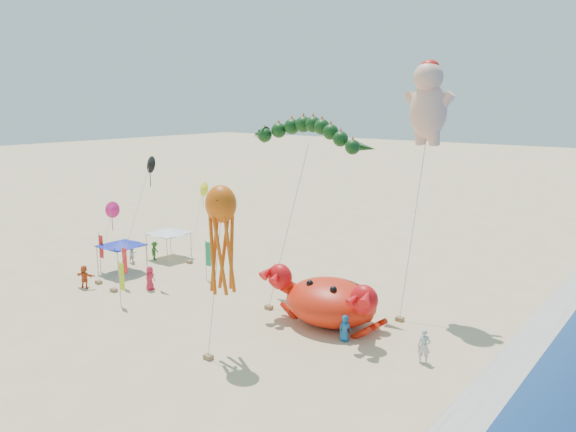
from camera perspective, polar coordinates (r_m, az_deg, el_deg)
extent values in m
plane|color=#D1B784|center=(35.03, 0.60, -11.41)|extent=(320.00, 320.00, 0.00)
plane|color=silver|center=(30.08, 19.95, -16.21)|extent=(320.00, 320.00, 0.00)
ellipsoid|color=red|center=(35.44, 4.38, -8.70)|extent=(6.21, 5.23, 2.85)
sphere|color=red|center=(35.87, -0.93, -6.27)|extent=(1.69, 1.69, 1.69)
sphere|color=black|center=(34.72, 2.25, -6.89)|extent=(0.44, 0.44, 0.44)
sphere|color=red|center=(32.49, 7.98, -8.32)|extent=(1.69, 1.69, 1.69)
sphere|color=black|center=(33.77, 4.75, -7.46)|extent=(0.44, 0.44, 0.44)
cone|color=black|center=(41.41, -2.92, 8.35)|extent=(1.32, 0.97, 1.08)
cylinder|color=#B2B2B2|center=(38.00, 0.10, -0.87)|extent=(0.37, 4.03, 10.70)
cube|color=olive|center=(38.14, -1.96, -9.25)|extent=(0.50, 0.35, 0.25)
ellipsoid|color=#FFB89B|center=(37.49, 14.05, 10.31)|extent=(2.43, 2.00, 3.57)
sphere|color=#FFB89B|center=(37.31, 14.07, 13.52)|extent=(1.87, 1.87, 1.87)
ellipsoid|color=red|center=(37.45, 14.19, 14.51)|extent=(1.21, 1.21, 0.85)
cylinder|color=#B2B2B2|center=(36.72, 12.63, -0.94)|extent=(0.31, 3.43, 11.51)
cube|color=olive|center=(36.87, 11.28, -10.23)|extent=(0.50, 0.35, 0.25)
ellipsoid|color=#D6540B|center=(29.82, -6.83, 1.22)|extent=(1.75, 1.58, 2.01)
cylinder|color=#B2B2B2|center=(30.50, -7.46, -7.10)|extent=(0.05, 1.27, 7.64)
cube|color=olive|center=(31.54, -8.10, -14.00)|extent=(0.50, 0.35, 0.25)
cylinder|color=gray|center=(48.05, -18.79, -4.24)|extent=(0.06, 0.06, 2.20)
cylinder|color=gray|center=(45.85, -16.88, -4.87)|extent=(0.06, 0.06, 2.20)
cylinder|color=gray|center=(49.55, -16.15, -3.60)|extent=(0.06, 0.06, 2.20)
cylinder|color=gray|center=(47.41, -14.17, -4.18)|extent=(0.06, 0.06, 2.20)
cube|color=#1321A9|center=(47.41, -16.58, -2.88)|extent=(2.99, 2.99, 0.08)
cone|color=#1321A9|center=(47.35, -16.59, -2.60)|extent=(3.29, 3.29, 0.45)
cylinder|color=gray|center=(51.23, -14.18, -3.00)|extent=(0.06, 0.06, 2.20)
cylinder|color=gray|center=(49.14, -12.18, -3.53)|extent=(0.06, 0.06, 2.20)
cylinder|color=gray|center=(52.91, -11.84, -2.43)|extent=(0.06, 0.06, 2.20)
cylinder|color=gray|center=(50.89, -9.81, -2.91)|extent=(0.06, 0.06, 2.20)
cube|color=silver|center=(50.75, -12.06, -1.71)|extent=(3.00, 3.00, 0.08)
cone|color=silver|center=(50.70, -12.07, -1.45)|extent=(3.30, 3.30, 0.45)
cylinder|color=gray|center=(39.97, -16.73, -6.53)|extent=(0.05, 0.05, 3.20)
cube|color=#BBD919|center=(39.60, -16.54, -5.92)|extent=(0.50, 0.04, 1.90)
cylinder|color=gray|center=(43.74, -16.43, -4.94)|extent=(0.05, 0.05, 3.20)
cube|color=red|center=(43.39, -16.24, -4.38)|extent=(0.50, 0.04, 1.90)
cylinder|color=gray|center=(48.42, -18.59, -3.49)|extent=(0.05, 0.05, 3.20)
cube|color=red|center=(48.07, -18.44, -2.98)|extent=(0.50, 0.04, 1.90)
cylinder|color=gray|center=(44.22, -8.34, -4.41)|extent=(0.05, 0.05, 3.20)
cube|color=#178A57|center=(43.89, -8.11, -3.84)|extent=(0.50, 0.04, 1.90)
imported|color=red|center=(42.85, -13.85, -6.13)|extent=(0.73, 0.97, 1.79)
imported|color=silver|center=(50.20, -15.48, -3.73)|extent=(0.63, 0.80, 1.58)
imported|color=#1A639C|center=(33.31, 5.78, -11.24)|extent=(0.76, 0.91, 1.60)
imported|color=#CF4E21|center=(44.65, -19.98, -5.81)|extent=(1.70, 1.00, 1.74)
imported|color=#2A6822|center=(50.55, -13.38, -3.48)|extent=(1.01, 1.23, 1.66)
imported|color=beige|center=(31.38, 13.65, -12.73)|extent=(0.79, 0.64, 1.87)
cone|color=black|center=(43.58, -13.89, 5.11)|extent=(1.30, 0.51, 1.32)
cylinder|color=#B2B2B2|center=(43.19, -14.95, -1.04)|extent=(0.55, 3.04, 8.79)
cube|color=olive|center=(43.30, -16.02, -7.14)|extent=(0.50, 0.35, 0.25)
cone|color=#E1196E|center=(46.07, -17.49, 0.62)|extent=(1.30, 0.51, 1.32)
cylinder|color=#B2B2B2|center=(45.61, -18.65, -2.98)|extent=(0.55, 3.04, 5.12)
cube|color=olive|center=(45.33, -19.84, -6.54)|extent=(0.50, 0.35, 0.25)
cone|color=#FFF61C|center=(50.38, -8.65, 2.72)|extent=(1.30, 0.51, 1.32)
cylinder|color=#B2B2B2|center=(49.74, -9.59, -0.94)|extent=(0.55, 3.04, 5.81)
cube|color=olive|center=(49.31, -10.56, -4.59)|extent=(0.50, 0.35, 0.25)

